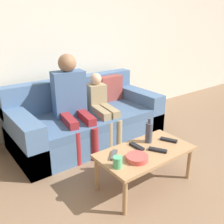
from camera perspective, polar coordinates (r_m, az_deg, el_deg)
name	(u,v)px	position (r m, az deg, el deg)	size (l,w,h in m)	color
wall_back	(57,37)	(3.53, -12.53, 16.48)	(12.00, 0.06, 2.60)	beige
couch	(87,121)	(3.31, -5.79, -1.96)	(1.91, 0.93, 0.78)	#4C6B93
coffee_table	(145,154)	(2.41, 7.60, -9.54)	(0.91, 0.49, 0.37)	#A87F56
person_adult	(71,97)	(3.00, -9.30, 3.39)	(0.44, 0.68, 1.15)	maroon
person_child	(101,105)	(3.18, -2.49, 1.58)	(0.31, 0.66, 0.88)	#9E8966
cup_near	(118,162)	(2.11, 1.29, -11.36)	(0.08, 0.08, 0.10)	#4CB77A
tv_remote_0	(137,146)	(2.43, 5.67, -7.83)	(0.05, 0.17, 0.02)	black
tv_remote_1	(169,140)	(2.60, 12.82, -6.25)	(0.12, 0.17, 0.02)	black
tv_remote_2	(114,155)	(2.28, 0.47, -9.80)	(0.15, 0.16, 0.02)	#47474C
tv_remote_3	(158,150)	(2.39, 10.40, -8.55)	(0.13, 0.17, 0.02)	black
snack_bowl	(137,158)	(2.22, 5.74, -10.41)	(0.20, 0.20, 0.05)	#DB4C47
bottle	(149,132)	(2.50, 8.44, -4.58)	(0.07, 0.07, 0.26)	#424756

